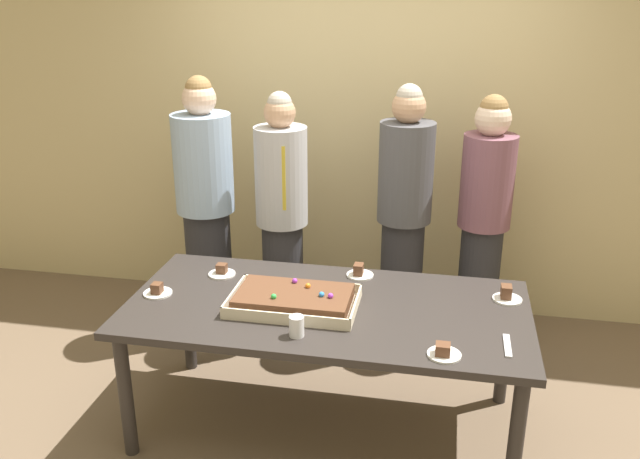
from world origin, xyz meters
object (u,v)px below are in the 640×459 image
(sheet_cake, at_px, (294,300))
(plated_slice_far_left, at_px, (359,272))
(plated_slice_near_left, at_px, (222,272))
(cake_server_utensil, at_px, (507,346))
(person_serving_front, at_px, (404,215))
(plated_slice_far_right, at_px, (157,291))
(plated_slice_center_front, at_px, (443,352))
(person_striped_tie_right, at_px, (282,217))
(drink_cup_nearest, at_px, (297,326))
(party_table, at_px, (327,318))
(person_green_shirt_behind, at_px, (484,220))
(person_far_right_suit, at_px, (206,206))
(plated_slice_near_right, at_px, (507,295))

(sheet_cake, xyz_separation_m, plated_slice_far_left, (0.27, 0.43, -0.02))
(plated_slice_near_left, relative_size, cake_server_utensil, 0.75)
(plated_slice_far_left, distance_m, cake_server_utensil, 0.98)
(plated_slice_far_left, height_order, person_serving_front, person_serving_front)
(plated_slice_far_right, xyz_separation_m, plated_slice_center_front, (1.48, -0.33, 0.00))
(person_striped_tie_right, bearing_deg, plated_slice_near_left, -33.19)
(plated_slice_near_left, xyz_separation_m, drink_cup_nearest, (0.56, -0.59, 0.03))
(cake_server_utensil, bearing_deg, plated_slice_far_left, 140.53)
(cake_server_utensil, bearing_deg, drink_cup_nearest, -174.58)
(party_table, bearing_deg, person_green_shirt_behind, 53.21)
(drink_cup_nearest, distance_m, person_striped_tie_right, 1.30)
(sheet_cake, relative_size, plated_slice_center_front, 4.26)
(sheet_cake, distance_m, person_far_right_suit, 1.27)
(plated_slice_center_front, distance_m, drink_cup_nearest, 0.67)
(plated_slice_far_right, bearing_deg, drink_cup_nearest, -19.24)
(plated_slice_center_front, xyz_separation_m, cake_server_utensil, (0.28, 0.14, -0.02))
(plated_slice_near_left, distance_m, plated_slice_far_left, 0.77)
(sheet_cake, height_order, plated_slice_near_left, sheet_cake)
(plated_slice_near_left, bearing_deg, person_serving_front, 38.61)
(drink_cup_nearest, relative_size, person_serving_front, 0.06)
(plated_slice_far_left, height_order, person_striped_tie_right, person_striped_tie_right)
(plated_slice_near_right, height_order, cake_server_utensil, plated_slice_near_right)
(drink_cup_nearest, bearing_deg, plated_slice_near_left, 133.94)
(sheet_cake, distance_m, person_green_shirt_behind, 1.47)
(plated_slice_near_left, bearing_deg, drink_cup_nearest, -46.06)
(plated_slice_center_front, relative_size, cake_server_utensil, 0.75)
(person_serving_front, height_order, person_striped_tie_right, person_serving_front)
(plated_slice_center_front, distance_m, person_striped_tie_right, 1.66)
(person_green_shirt_behind, bearing_deg, person_serving_front, -42.75)
(plated_slice_near_right, xyz_separation_m, plated_slice_center_front, (-0.31, -0.62, -0.01))
(person_green_shirt_behind, bearing_deg, plated_slice_far_left, -4.47)
(plated_slice_center_front, xyz_separation_m, drink_cup_nearest, (-0.67, 0.05, 0.03))
(party_table, bearing_deg, person_serving_front, 73.23)
(plated_slice_near_left, bearing_deg, plated_slice_far_right, -129.66)
(person_serving_front, bearing_deg, sheet_cake, 0.02)
(plated_slice_center_front, bearing_deg, person_green_shirt_behind, 81.85)
(plated_slice_near_left, xyz_separation_m, person_green_shirt_behind, (1.44, 0.81, 0.12))
(person_serving_front, relative_size, person_green_shirt_behind, 1.03)
(plated_slice_center_front, bearing_deg, drink_cup_nearest, 175.87)
(party_table, xyz_separation_m, cake_server_utensil, (0.87, -0.24, 0.08))
(sheet_cake, bearing_deg, drink_cup_nearest, -74.26)
(person_green_shirt_behind, height_order, person_far_right_suit, person_far_right_suit)
(cake_server_utensil, relative_size, person_green_shirt_behind, 0.12)
(party_table, xyz_separation_m, person_green_shirt_behind, (0.80, 1.07, 0.21))
(drink_cup_nearest, bearing_deg, person_green_shirt_behind, 57.90)
(plated_slice_near_left, distance_m, person_green_shirt_behind, 1.66)
(plated_slice_center_front, bearing_deg, cake_server_utensil, 26.27)
(plated_slice_far_right, distance_m, plated_slice_center_front, 1.52)
(plated_slice_near_left, height_order, cake_server_utensil, plated_slice_near_left)
(person_far_right_suit, bearing_deg, person_green_shirt_behind, 54.60)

